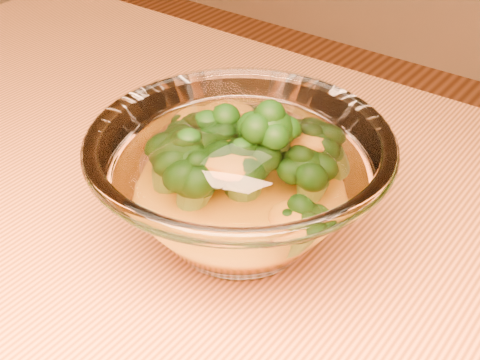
% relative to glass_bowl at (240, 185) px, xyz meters
% --- Properties ---
extents(glass_bowl, '(0.23, 0.23, 0.10)m').
position_rel_glass_bowl_xyz_m(glass_bowl, '(0.00, 0.00, 0.00)').
color(glass_bowl, white).
rests_on(glass_bowl, table).
extents(cheese_sauce, '(0.11, 0.11, 0.03)m').
position_rel_glass_bowl_xyz_m(cheese_sauce, '(0.00, 0.00, -0.02)').
color(cheese_sauce, orange).
rests_on(cheese_sauce, glass_bowl).
extents(broccoli_heap, '(0.15, 0.13, 0.08)m').
position_rel_glass_bowl_xyz_m(broccoli_heap, '(-0.01, 0.01, 0.01)').
color(broccoli_heap, black).
rests_on(broccoli_heap, cheese_sauce).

